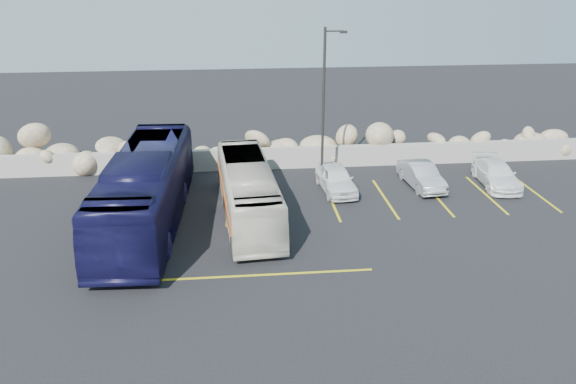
{
  "coord_description": "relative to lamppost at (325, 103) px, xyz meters",
  "views": [
    {
      "loc": [
        -2.01,
        -18.06,
        10.79
      ],
      "look_at": [
        0.16,
        4.0,
        1.77
      ],
      "focal_mm": 35.0,
      "sensor_mm": 36.0,
      "label": 1
    }
  ],
  "objects": [
    {
      "name": "riprap_pile",
      "position": [
        -2.56,
        3.7,
        -3.0
      ],
      "size": [
        54.0,
        2.8,
        2.6
      ],
      "primitive_type": null,
      "color": "#9D8466",
      "rests_on": "ground"
    },
    {
      "name": "car_c",
      "position": [
        8.98,
        -1.26,
        -3.69
      ],
      "size": [
        2.07,
        4.28,
        1.2
      ],
      "primitive_type": "imported",
      "rotation": [
        0.0,
        0.0,
        -0.1
      ],
      "color": "white",
      "rests_on": "ground"
    },
    {
      "name": "ground",
      "position": [
        -2.56,
        -9.5,
        -4.3
      ],
      "size": [
        90.0,
        90.0,
        0.0
      ],
      "primitive_type": "plane",
      "color": "black",
      "rests_on": "ground"
    },
    {
      "name": "parking_lines",
      "position": [
        2.09,
        -3.93,
        -4.29
      ],
      "size": [
        18.16,
        9.36,
        0.01
      ],
      "color": "gold",
      "rests_on": "ground"
    },
    {
      "name": "car_a",
      "position": [
        0.49,
        -1.25,
        -3.64
      ],
      "size": [
        1.87,
        3.95,
        1.31
      ],
      "primitive_type": "imported",
      "rotation": [
        0.0,
        0.0,
        0.09
      ],
      "color": "white",
      "rests_on": "ground"
    },
    {
      "name": "lamppost",
      "position": [
        0.0,
        0.0,
        0.0
      ],
      "size": [
        1.14,
        0.18,
        8.0
      ],
      "color": "#2C2A27",
      "rests_on": "ground"
    },
    {
      "name": "tour_coach",
      "position": [
        -8.51,
        -4.3,
        -2.64
      ],
      "size": [
        3.3,
        12.03,
        3.32
      ],
      "primitive_type": "imported",
      "rotation": [
        0.0,
        0.0,
        -0.04
      ],
      "color": "#111035",
      "rests_on": "ground"
    },
    {
      "name": "vintage_bus",
      "position": [
        -4.07,
        -4.01,
        -3.01
      ],
      "size": [
        2.86,
        9.37,
        2.57
      ],
      "primitive_type": "imported",
      "rotation": [
        0.0,
        0.0,
        0.08
      ],
      "color": "silver",
      "rests_on": "ground"
    },
    {
      "name": "car_b",
      "position": [
        5.0,
        -1.11,
        -3.67
      ],
      "size": [
        1.67,
        3.88,
        1.24
      ],
      "primitive_type": "imported",
      "rotation": [
        0.0,
        0.0,
        0.09
      ],
      "color": "#9E9EA3",
      "rests_on": "ground"
    },
    {
      "name": "seawall",
      "position": [
        -2.56,
        2.5,
        -3.7
      ],
      "size": [
        60.0,
        0.4,
        1.2
      ],
      "primitive_type": "cube",
      "color": "gray",
      "rests_on": "ground"
    }
  ]
}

